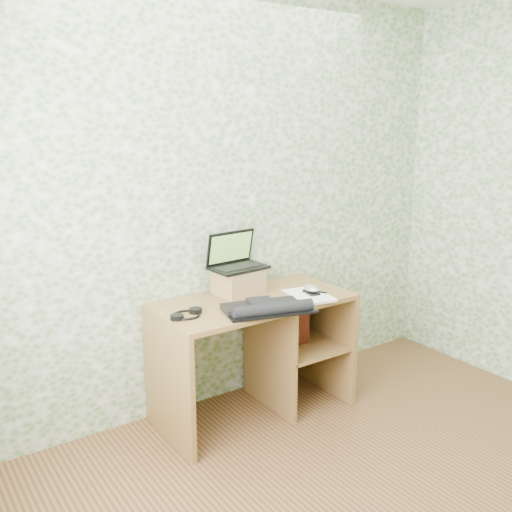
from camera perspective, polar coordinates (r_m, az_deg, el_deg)
wall_back at (r=3.59m, az=-3.05°, el=5.33°), size 3.50×0.00×3.50m
desk at (r=3.62m, az=0.52°, el=-8.04°), size 1.20×0.60×0.75m
riser at (r=3.55m, az=-1.76°, el=-2.54°), size 0.28×0.24×0.16m
laptop at (r=3.54m, az=-2.09°, el=-0.33°), size 0.35×0.26×0.23m
keyboard at (r=3.24m, az=1.06°, el=-5.18°), size 0.52×0.38×0.07m
headphones at (r=3.20m, az=-6.97°, el=-5.81°), size 0.21×0.19×0.03m
notepad at (r=3.52m, az=5.29°, el=-3.97°), size 0.27×0.35×0.01m
mouse at (r=3.53m, az=5.56°, el=-3.44°), size 0.09×0.13×0.04m
pen at (r=3.58m, az=5.97°, el=-3.47°), size 0.06×0.16×0.01m
red_box at (r=3.69m, az=3.43°, el=-6.70°), size 0.25×0.12×0.29m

